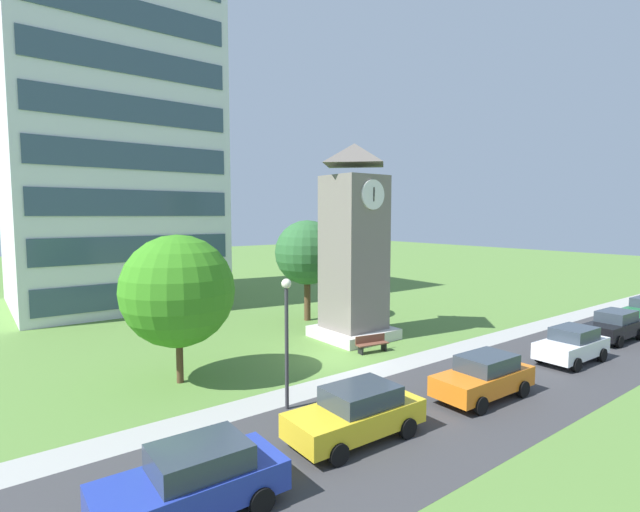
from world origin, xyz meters
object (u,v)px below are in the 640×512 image
object	(u,v)px
clock_tower	(354,252)
parked_car_yellow	(357,413)
parked_car_blue	(193,480)
park_bench	(372,343)
parked_car_white	(572,344)
tree_by_building	(178,291)
parked_car_black	(615,326)
tree_near_tower	(307,253)
street_lamp	(287,327)
parked_car_orange	(484,376)

from	to	relation	value
clock_tower	parked_car_yellow	bearing A→B (deg)	-130.78
parked_car_blue	park_bench	bearing A→B (deg)	29.57
park_bench	parked_car_white	bearing A→B (deg)	-46.67
park_bench	tree_by_building	bearing A→B (deg)	169.89
tree_by_building	parked_car_white	distance (m)	18.80
clock_tower	parked_car_white	bearing A→B (deg)	-60.86
clock_tower	parked_car_white	xyz separation A→B (m)	(5.51, -9.88, -4.18)
parked_car_blue	parked_car_black	bearing A→B (deg)	1.04
park_bench	parked_car_blue	distance (m)	14.52
park_bench	tree_near_tower	bearing A→B (deg)	78.34
clock_tower	parked_car_black	world-z (taller)	clock_tower
tree_near_tower	parked_car_white	distance (m)	16.45
parked_car_blue	parked_car_white	world-z (taller)	same
street_lamp	parked_car_white	world-z (taller)	street_lamp
parked_car_orange	parked_car_black	bearing A→B (deg)	1.86
street_lamp	tree_near_tower	bearing A→B (deg)	51.44
street_lamp	tree_near_tower	distance (m)	14.77
street_lamp	parked_car_black	bearing A→B (deg)	-9.41
clock_tower	tree_by_building	bearing A→B (deg)	-174.30
clock_tower	tree_by_building	distance (m)	10.91
parked_car_black	parked_car_yellow	bearing A→B (deg)	179.84
clock_tower	street_lamp	size ratio (longest dim) A/B	2.30
tree_by_building	parked_car_black	world-z (taller)	tree_by_building
parked_car_blue	parked_car_yellow	world-z (taller)	same
street_lamp	parked_car_blue	size ratio (longest dim) A/B	1.08
street_lamp	tree_by_building	xyz separation A→B (m)	(-2.15, 5.08, 0.88)
street_lamp	parked_car_black	distance (m)	20.57
parked_car_orange	parked_car_black	world-z (taller)	same
clock_tower	tree_near_tower	bearing A→B (deg)	84.64
clock_tower	parked_car_blue	world-z (taller)	clock_tower
clock_tower	street_lamp	bearing A→B (deg)	-144.59
clock_tower	tree_near_tower	distance (m)	5.37
tree_by_building	parked_car_black	bearing A→B (deg)	-20.67
parked_car_white	clock_tower	bearing A→B (deg)	119.14
park_bench	street_lamp	world-z (taller)	street_lamp
clock_tower	park_bench	xyz separation A→B (m)	(-1.18, -2.79, -4.58)
park_bench	parked_car_orange	bearing A→B (deg)	-96.05
street_lamp	parked_car_white	xyz separation A→B (m)	(14.17, -3.72, -2.24)
parked_car_orange	parked_car_white	size ratio (longest dim) A/B	1.06
parked_car_black	parked_car_white	bearing A→B (deg)	-176.37
parked_car_white	parked_car_black	bearing A→B (deg)	3.63
tree_by_building	parked_car_black	size ratio (longest dim) A/B	1.43
clock_tower	parked_car_black	xyz separation A→B (m)	(11.51, -9.50, -4.18)
tree_near_tower	parked_car_black	size ratio (longest dim) A/B	1.53
clock_tower	street_lamp	world-z (taller)	clock_tower
tree_by_building	parked_car_white	size ratio (longest dim) A/B	1.51
parked_car_white	parked_car_black	world-z (taller)	same
street_lamp	tree_near_tower	xyz separation A→B (m)	(9.16, 11.49, 1.53)
street_lamp	tree_by_building	size ratio (longest dim) A/B	0.77
tree_by_building	tree_near_tower	xyz separation A→B (m)	(11.31, 6.41, 0.65)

